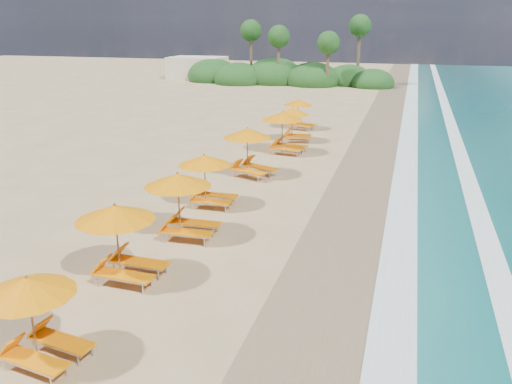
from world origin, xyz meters
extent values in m
plane|color=tan|center=(0.00, 0.00, 0.00)|extent=(160.00, 160.00, 0.00)
cube|color=#876E50|center=(4.00, 0.00, 0.01)|extent=(4.00, 160.00, 0.01)
cube|color=white|center=(5.50, 0.00, 0.03)|extent=(1.20, 160.00, 0.01)
cube|color=white|center=(8.50, 0.00, 0.02)|extent=(0.80, 160.00, 0.01)
cylinder|color=olive|center=(-2.42, -9.97, 1.04)|extent=(0.05, 0.05, 2.08)
cone|color=orange|center=(-2.42, -9.97, 1.90)|extent=(2.44, 2.44, 0.42)
sphere|color=olive|center=(-2.42, -9.97, 2.13)|extent=(0.07, 0.07, 0.07)
cylinder|color=olive|center=(-2.65, -5.77, 1.16)|extent=(0.06, 0.06, 2.33)
cone|color=orange|center=(-2.65, -5.77, 2.13)|extent=(2.48, 2.48, 0.47)
sphere|color=olive|center=(-2.65, -5.77, 2.39)|extent=(0.08, 0.08, 0.08)
cylinder|color=olive|center=(-2.24, -2.22, 1.17)|extent=(0.06, 0.06, 2.34)
cone|color=orange|center=(-2.24, -2.22, 2.15)|extent=(2.47, 2.47, 0.47)
sphere|color=olive|center=(-2.24, -2.22, 2.41)|extent=(0.08, 0.08, 0.08)
cylinder|color=olive|center=(-2.58, 1.19, 1.09)|extent=(0.05, 0.05, 2.17)
cone|color=orange|center=(-2.58, 1.19, 1.99)|extent=(2.27, 2.27, 0.44)
sphere|color=olive|center=(-2.58, 1.19, 2.23)|extent=(0.08, 0.08, 0.08)
cylinder|color=olive|center=(-2.22, 6.10, 1.19)|extent=(0.06, 0.06, 2.37)
cone|color=orange|center=(-2.22, 6.10, 2.17)|extent=(3.15, 3.15, 0.48)
sphere|color=olive|center=(-2.22, 6.10, 2.44)|extent=(0.08, 0.08, 0.08)
cylinder|color=olive|center=(-1.65, 11.17, 1.20)|extent=(0.06, 0.06, 2.39)
cone|color=orange|center=(-1.65, 11.17, 2.19)|extent=(2.78, 2.78, 0.48)
sphere|color=olive|center=(-1.65, 11.17, 2.45)|extent=(0.09, 0.09, 0.09)
cylinder|color=olive|center=(-1.76, 14.37, 1.06)|extent=(0.05, 0.05, 2.12)
cone|color=orange|center=(-1.76, 14.37, 1.94)|extent=(2.56, 2.56, 0.43)
sphere|color=olive|center=(-1.76, 14.37, 2.18)|extent=(0.08, 0.08, 0.08)
cylinder|color=olive|center=(-2.25, 18.52, 1.04)|extent=(0.05, 0.05, 2.08)
cone|color=orange|center=(-2.25, 18.52, 1.91)|extent=(2.63, 2.63, 0.42)
sphere|color=olive|center=(-2.25, 18.52, 2.14)|extent=(0.07, 0.07, 0.07)
ellipsoid|color=#163D14|center=(-6.00, 45.00, 0.62)|extent=(6.40, 6.40, 4.16)
ellipsoid|color=#163D14|center=(-11.00, 46.00, 0.70)|extent=(7.20, 7.20, 4.68)
ellipsoid|color=#163D14|center=(-15.00, 44.00, 0.58)|extent=(6.00, 6.00, 3.90)
ellipsoid|color=#163D14|center=(-2.00, 47.00, 0.55)|extent=(5.60, 5.60, 3.64)
ellipsoid|color=#163D14|center=(-19.00, 46.00, 0.64)|extent=(6.60, 6.60, 4.29)
ellipsoid|color=#163D14|center=(1.00, 45.00, 0.49)|extent=(5.00, 5.00, 3.25)
cylinder|color=brown|center=(-4.00, 43.00, 2.50)|extent=(0.36, 0.36, 5.00)
sphere|color=#163D14|center=(-4.00, 43.00, 5.00)|extent=(2.60, 2.60, 2.60)
cylinder|color=brown|center=(-10.00, 44.00, 2.80)|extent=(0.36, 0.36, 5.60)
sphere|color=#163D14|center=(-10.00, 44.00, 5.60)|extent=(2.60, 2.60, 2.60)
cylinder|color=brown|center=(-14.00, 46.00, 3.10)|extent=(0.36, 0.36, 6.20)
sphere|color=#163D14|center=(-14.00, 46.00, 6.20)|extent=(2.60, 2.60, 2.60)
cylinder|color=brown|center=(-1.00, 47.00, 3.40)|extent=(0.36, 0.36, 6.80)
sphere|color=#163D14|center=(-1.00, 47.00, 6.80)|extent=(2.60, 2.60, 2.60)
cube|color=beige|center=(-22.00, 48.00, 1.40)|extent=(7.00, 5.00, 2.80)
camera|label=1|loc=(5.44, -18.72, 7.57)|focal=37.31mm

